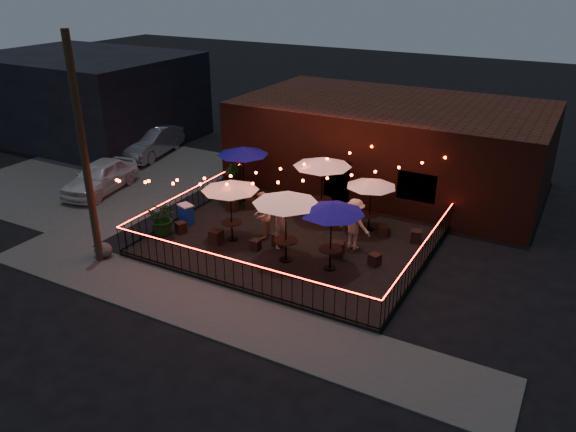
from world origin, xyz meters
name	(u,v)px	position (x,y,z in m)	size (l,w,h in m)	color
ground	(266,265)	(0.00, 0.00, 0.00)	(110.00, 110.00, 0.00)	black
patio	(292,241)	(0.00, 2.00, 0.07)	(10.00, 8.00, 0.15)	black
sidewalk	(212,309)	(0.00, -3.25, 0.03)	(18.00, 2.50, 0.05)	#403E3B
parking_lot	(103,176)	(-12.00, 4.00, 0.01)	(11.00, 12.00, 0.02)	#403E3B
brick_building	(391,144)	(1.00, 9.99, 2.00)	(14.00, 8.00, 4.00)	#3B1A10
background_building	(87,96)	(-18.00, 9.00, 2.50)	(12.00, 9.00, 5.00)	black
utility_pole	(84,155)	(-5.40, -2.60, 4.00)	(0.26, 0.26, 8.00)	#312014
fence_front	(234,274)	(0.00, -2.00, 0.66)	(10.00, 0.04, 1.04)	black
fence_left	(188,203)	(-5.00, 2.00, 0.66)	(0.04, 8.00, 1.04)	black
fence_right	(422,257)	(5.00, 2.00, 0.66)	(0.04, 8.00, 1.04)	black
festoon_lights	(265,179)	(-1.01, 1.70, 2.52)	(10.02, 8.72, 1.32)	#F72D0B
cafe_table_0	(230,186)	(-2.02, 0.89, 2.32)	(2.57, 2.57, 2.38)	black
cafe_table_1	(243,151)	(-3.80, 4.49, 2.41)	(2.49, 2.49, 2.47)	black
cafe_table_2	(286,199)	(0.58, 0.44, 2.49)	(2.98, 2.98, 2.56)	black
cafe_table_3	(322,163)	(0.05, 4.42, 2.54)	(3.10, 3.10, 2.62)	black
cafe_table_4	(332,209)	(2.20, 0.65, 2.40)	(2.68, 2.68, 2.46)	black
cafe_table_5	(371,183)	(2.23, 4.22, 2.12)	(2.02, 2.02, 2.15)	black
bistro_chair_0	(181,227)	(-4.13, 0.44, 0.36)	(0.36, 0.36, 0.43)	black
bistro_chair_1	(216,237)	(-2.38, 0.36, 0.40)	(0.43, 0.43, 0.51)	black
bistro_chair_2	(233,205)	(-3.58, 3.25, 0.41)	(0.44, 0.44, 0.52)	black
bistro_chair_3	(251,203)	(-3.04, 3.83, 0.38)	(0.38, 0.38, 0.45)	black
bistro_chair_4	(255,245)	(-0.80, 0.60, 0.35)	(0.34, 0.34, 0.40)	black
bistro_chair_5	(279,240)	(-0.19, 1.31, 0.40)	(0.42, 0.42, 0.50)	black
bistro_chair_6	(314,213)	(-0.13, 4.14, 0.39)	(0.41, 0.41, 0.48)	black
bistro_chair_7	(336,223)	(1.06, 3.69, 0.40)	(0.43, 0.43, 0.50)	black
bistro_chair_8	(338,249)	(2.04, 1.68, 0.41)	(0.43, 0.43, 0.51)	black
bistro_chair_9	(375,260)	(3.46, 1.62, 0.36)	(0.36, 0.36, 0.42)	black
bistro_chair_10	(383,231)	(2.92, 3.97, 0.36)	(0.35, 0.35, 0.41)	black
bistro_chair_11	(416,236)	(4.19, 4.09, 0.39)	(0.40, 0.40, 0.47)	black
patron_a	(281,227)	(-0.08, 1.23, 0.97)	(0.60, 0.39, 1.65)	tan
patron_b	(261,215)	(-1.12, 1.59, 1.08)	(0.90, 0.70, 1.85)	beige
patron_c	(354,224)	(2.31, 2.47, 1.12)	(1.26, 0.72, 1.95)	tan
potted_shrub_a	(163,218)	(-4.60, 0.01, 0.84)	(1.24, 1.07, 1.38)	#0F3910
potted_shrub_b	(238,195)	(-3.47, 3.51, 0.77)	(0.68, 0.55, 1.23)	#123612
potted_shrub_c	(232,180)	(-4.60, 4.75, 0.86)	(0.80, 0.80, 1.42)	#193E10
cooler	(186,214)	(-4.50, 1.25, 0.56)	(0.73, 0.63, 0.81)	#0E34AE
boulder	(103,250)	(-5.46, -2.35, 0.31)	(0.80, 0.68, 0.62)	#43443F
car_white	(100,177)	(-10.47, 2.43, 0.73)	(1.73, 4.31, 1.47)	beige
car_silver	(151,142)	(-12.09, 7.77, 0.80)	(1.68, 4.83, 1.59)	#A0A1A8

